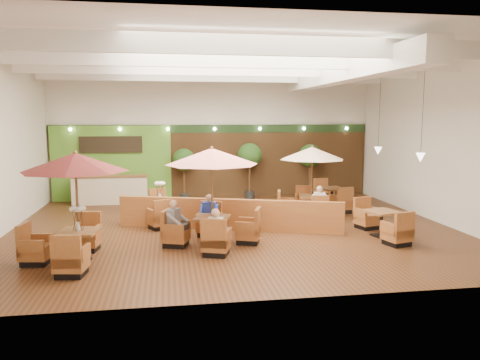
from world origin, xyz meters
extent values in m
plane|color=#381E0F|center=(0.00, 0.00, 0.00)|extent=(14.00, 14.00, 0.00)
cube|color=silver|center=(0.00, 6.00, 2.75)|extent=(14.00, 0.04, 5.50)
cube|color=silver|center=(0.00, -6.00, 2.75)|extent=(14.00, 0.04, 5.50)
cube|color=silver|center=(7.00, 0.00, 2.75)|extent=(0.04, 12.00, 5.50)
cube|color=white|center=(0.00, 0.00, 5.50)|extent=(14.00, 12.00, 0.04)
cube|color=brown|center=(0.00, 5.94, 1.60)|extent=(13.90, 0.10, 3.20)
cube|color=#1E3819|center=(0.00, 5.93, 3.05)|extent=(13.90, 0.12, 0.35)
cube|color=#59982C|center=(-4.40, 5.88, 1.60)|extent=(5.00, 0.08, 3.20)
cube|color=black|center=(-4.40, 5.80, 2.40)|extent=(2.60, 0.08, 0.70)
cube|color=white|center=(3.50, 0.00, 4.95)|extent=(0.60, 11.00, 0.60)
cube|color=white|center=(0.00, -4.00, 5.15)|extent=(13.60, 0.12, 0.45)
cube|color=white|center=(0.00, -1.30, 5.15)|extent=(13.60, 0.12, 0.45)
cube|color=white|center=(0.00, 1.30, 5.15)|extent=(13.60, 0.12, 0.45)
cube|color=white|center=(0.00, 4.00, 5.15)|extent=(13.60, 0.12, 0.45)
cylinder|color=black|center=(5.80, -1.00, 3.90)|extent=(0.01, 0.01, 3.20)
cone|color=white|center=(5.80, -1.00, 2.30)|extent=(0.28, 0.28, 0.28)
cylinder|color=black|center=(5.80, 2.00, 3.90)|extent=(0.01, 0.01, 3.20)
cone|color=white|center=(5.80, 2.00, 2.30)|extent=(0.28, 0.28, 0.28)
sphere|color=#FFEAC6|center=(-6.00, 5.70, 3.05)|extent=(0.14, 0.14, 0.14)
sphere|color=#FFEAC6|center=(-4.00, 5.70, 3.05)|extent=(0.14, 0.14, 0.14)
sphere|color=#FFEAC6|center=(-2.00, 5.70, 3.05)|extent=(0.14, 0.14, 0.14)
sphere|color=#FFEAC6|center=(0.00, 5.70, 3.05)|extent=(0.14, 0.14, 0.14)
sphere|color=#FFEAC6|center=(2.00, 5.70, 3.05)|extent=(0.14, 0.14, 0.14)
sphere|color=#FFEAC6|center=(4.00, 5.70, 3.05)|extent=(0.14, 0.14, 0.14)
sphere|color=#FFEAC6|center=(6.00, 5.70, 3.05)|extent=(0.14, 0.14, 0.14)
cube|color=beige|center=(-4.40, 5.10, 0.55)|extent=(3.00, 0.70, 1.10)
cube|color=brown|center=(-4.40, 5.10, 1.15)|extent=(3.00, 0.75, 0.06)
cube|color=brown|center=(-0.18, -0.18, 0.50)|extent=(6.90, 2.42, 1.00)
cube|color=brown|center=(-4.24, -2.92, 0.77)|extent=(1.03, 1.03, 0.06)
cylinder|color=black|center=(-4.24, -2.92, 0.39)|extent=(0.11, 0.11, 0.70)
cube|color=black|center=(-4.24, -2.92, 0.02)|extent=(0.54, 0.54, 0.04)
cube|color=brown|center=(-4.24, -3.93, 0.32)|extent=(0.75, 0.75, 0.34)
cube|color=brown|center=(-4.20, -4.20, 0.64)|extent=(0.67, 0.20, 0.75)
cube|color=brown|center=(-4.55, -3.88, 0.53)|extent=(0.17, 0.59, 0.30)
cube|color=brown|center=(-3.94, -3.97, 0.53)|extent=(0.17, 0.59, 0.30)
cube|color=black|center=(-4.24, -3.93, 0.07)|extent=(0.67, 0.67, 0.15)
cube|color=brown|center=(-4.24, -1.90, 0.32)|extent=(0.75, 0.75, 0.34)
cube|color=brown|center=(-4.28, -1.63, 0.64)|extent=(0.67, 0.20, 0.75)
cube|color=brown|center=(-3.94, -1.95, 0.53)|extent=(0.17, 0.59, 0.30)
cube|color=brown|center=(-4.55, -1.86, 0.53)|extent=(0.17, 0.59, 0.30)
cube|color=black|center=(-4.24, -1.90, 0.07)|extent=(0.67, 0.67, 0.15)
cube|color=brown|center=(-5.25, -2.92, 0.32)|extent=(0.75, 0.75, 0.34)
cube|color=brown|center=(-4.98, -2.88, 0.64)|extent=(0.20, 0.67, 0.75)
cube|color=brown|center=(-5.21, -2.61, 0.53)|extent=(0.59, 0.17, 0.30)
cube|color=brown|center=(-5.30, -3.22, 0.53)|extent=(0.59, 0.17, 0.30)
cube|color=black|center=(-5.25, -2.92, 0.07)|extent=(0.67, 0.67, 0.15)
cylinder|color=brown|center=(-4.24, -2.92, 1.33)|extent=(0.06, 0.06, 2.67)
cone|color=#591B1A|center=(-4.24, -2.92, 2.49)|extent=(2.56, 2.56, 0.45)
sphere|color=brown|center=(-4.24, -2.92, 2.72)|extent=(0.10, 0.10, 0.10)
cylinder|color=silver|center=(-4.24, -2.92, 0.91)|extent=(0.10, 0.10, 0.22)
cube|color=brown|center=(-0.85, -1.83, 0.77)|extent=(1.16, 1.16, 0.06)
cylinder|color=black|center=(-0.85, -1.83, 0.40)|extent=(0.11, 0.11, 0.71)
cube|color=black|center=(-0.85, -1.83, 0.02)|extent=(0.61, 0.61, 0.04)
cube|color=brown|center=(-0.85, -2.85, 0.32)|extent=(0.84, 0.84, 0.34)
cube|color=brown|center=(-0.76, -3.11, 0.64)|extent=(0.66, 0.32, 0.75)
cube|color=brown|center=(-1.14, -2.74, 0.53)|extent=(0.27, 0.58, 0.30)
cube|color=brown|center=(-0.55, -2.95, 0.53)|extent=(0.27, 0.58, 0.30)
cube|color=black|center=(-0.85, -2.85, 0.07)|extent=(0.75, 0.75, 0.15)
cube|color=brown|center=(-0.85, -0.82, 0.32)|extent=(0.84, 0.84, 0.34)
cube|color=brown|center=(-0.94, -0.55, 0.64)|extent=(0.66, 0.32, 0.75)
cube|color=brown|center=(-0.55, -0.92, 0.53)|extent=(0.27, 0.58, 0.30)
cube|color=brown|center=(-1.14, -0.72, 0.53)|extent=(0.27, 0.58, 0.30)
cube|color=black|center=(-0.85, -0.82, 0.07)|extent=(0.75, 0.75, 0.15)
cube|color=brown|center=(-1.86, -1.83, 0.32)|extent=(0.84, 0.84, 0.34)
cube|color=brown|center=(-1.60, -1.74, 0.64)|extent=(0.32, 0.66, 0.75)
cube|color=brown|center=(-1.76, -1.54, 0.53)|extent=(0.58, 0.27, 0.30)
cube|color=brown|center=(-1.96, -2.12, 0.53)|extent=(0.58, 0.27, 0.30)
cube|color=black|center=(-1.86, -1.83, 0.07)|extent=(0.75, 0.75, 0.15)
cube|color=brown|center=(0.17, -1.83, 0.32)|extent=(0.84, 0.84, 0.34)
cube|color=brown|center=(-0.10, -1.92, 0.64)|extent=(0.32, 0.66, 0.75)
cube|color=brown|center=(0.07, -2.12, 0.53)|extent=(0.58, 0.27, 0.30)
cube|color=brown|center=(0.27, -1.54, 0.53)|extent=(0.58, 0.27, 0.30)
cube|color=black|center=(0.17, -1.83, 0.07)|extent=(0.75, 0.75, 0.15)
cylinder|color=brown|center=(-0.85, -1.83, 1.34)|extent=(0.06, 0.06, 2.67)
cone|color=#D67167|center=(-0.85, -1.83, 2.49)|extent=(2.56, 2.56, 0.45)
sphere|color=brown|center=(-0.85, -1.83, 2.72)|extent=(0.10, 0.10, 0.10)
cube|color=brown|center=(3.08, 1.55, 0.71)|extent=(1.01, 1.01, 0.06)
cylinder|color=black|center=(3.08, 1.55, 0.36)|extent=(0.10, 0.10, 0.65)
cube|color=black|center=(3.08, 1.55, 0.02)|extent=(0.54, 0.54, 0.04)
cube|color=brown|center=(3.08, 0.62, 0.29)|extent=(0.74, 0.74, 0.31)
cube|color=brown|center=(3.14, 0.37, 0.59)|extent=(0.61, 0.25, 0.69)
cube|color=brown|center=(2.80, 0.69, 0.49)|extent=(0.21, 0.54, 0.27)
cube|color=brown|center=(3.35, 0.55, 0.49)|extent=(0.21, 0.54, 0.27)
cube|color=black|center=(3.08, 0.62, 0.07)|extent=(0.66, 0.66, 0.14)
cube|color=brown|center=(3.08, 2.48, 0.29)|extent=(0.74, 0.74, 0.31)
cube|color=brown|center=(3.01, 2.73, 0.59)|extent=(0.61, 0.25, 0.69)
cube|color=brown|center=(3.35, 2.41, 0.49)|extent=(0.21, 0.54, 0.27)
cube|color=brown|center=(2.80, 2.55, 0.49)|extent=(0.21, 0.54, 0.27)
cube|color=black|center=(3.08, 2.48, 0.07)|extent=(0.66, 0.66, 0.14)
cube|color=brown|center=(2.14, 1.55, 0.29)|extent=(0.74, 0.74, 0.31)
cube|color=brown|center=(2.39, 1.61, 0.59)|extent=(0.25, 0.61, 0.69)
cube|color=brown|center=(2.21, 1.83, 0.49)|extent=(0.54, 0.21, 0.27)
cube|color=brown|center=(2.07, 1.27, 0.49)|extent=(0.54, 0.21, 0.27)
cube|color=black|center=(2.14, 1.55, 0.07)|extent=(0.66, 0.66, 0.14)
cylinder|color=brown|center=(3.08, 1.55, 1.23)|extent=(0.06, 0.06, 2.45)
cone|color=#D4B294|center=(3.08, 1.55, 2.27)|extent=(2.35, 2.35, 0.45)
sphere|color=brown|center=(3.08, 1.55, 2.50)|extent=(0.10, 0.10, 0.10)
cube|color=brown|center=(-2.33, 1.29, 0.75)|extent=(1.17, 1.17, 0.06)
cylinder|color=black|center=(-2.33, 1.29, 0.38)|extent=(0.10, 0.10, 0.68)
cube|color=black|center=(-2.33, 1.29, 0.02)|extent=(0.62, 0.62, 0.04)
cube|color=brown|center=(-2.33, 0.30, 0.31)|extent=(0.85, 0.85, 0.33)
cube|color=brown|center=(-2.44, 0.06, 0.62)|extent=(0.63, 0.36, 0.73)
cube|color=brown|center=(-2.60, 0.18, 0.52)|extent=(0.31, 0.55, 0.29)
cube|color=brown|center=(-2.05, 0.43, 0.52)|extent=(0.31, 0.55, 0.29)
cube|color=black|center=(-2.33, 0.30, 0.07)|extent=(0.76, 0.76, 0.15)
cube|color=brown|center=(-2.33, 2.27, 0.31)|extent=(0.85, 0.85, 0.33)
cube|color=brown|center=(-2.22, 2.52, 0.62)|extent=(0.63, 0.36, 0.73)
cube|color=brown|center=(-2.05, 2.40, 0.52)|extent=(0.31, 0.55, 0.29)
cube|color=brown|center=(-2.60, 2.15, 0.52)|extent=(0.31, 0.55, 0.29)
cube|color=black|center=(-2.33, 2.27, 0.07)|extent=(0.76, 0.76, 0.15)
cylinder|color=silver|center=(-2.33, 1.29, 0.89)|extent=(0.10, 0.10, 0.22)
cube|color=brown|center=(4.25, -1.68, 0.75)|extent=(1.09, 1.09, 0.06)
cylinder|color=black|center=(4.25, -1.68, 0.39)|extent=(0.10, 0.10, 0.69)
cube|color=black|center=(4.25, -1.68, 0.02)|extent=(0.58, 0.58, 0.04)
cube|color=brown|center=(4.25, -2.67, 0.31)|extent=(0.79, 0.79, 0.33)
cube|color=brown|center=(4.17, -2.93, 0.63)|extent=(0.65, 0.27, 0.73)
cube|color=brown|center=(3.95, -2.75, 0.52)|extent=(0.23, 0.58, 0.29)
cube|color=brown|center=(4.54, -2.59, 0.52)|extent=(0.23, 0.58, 0.29)
cube|color=black|center=(4.25, -2.67, 0.07)|extent=(0.70, 0.70, 0.15)
cube|color=brown|center=(4.25, -0.69, 0.31)|extent=(0.79, 0.79, 0.33)
cube|color=brown|center=(4.32, -0.43, 0.63)|extent=(0.65, 0.27, 0.73)
cube|color=brown|center=(4.54, -0.61, 0.52)|extent=(0.23, 0.58, 0.29)
cube|color=brown|center=(3.95, -0.77, 0.52)|extent=(0.23, 0.58, 0.29)
cube|color=black|center=(4.25, -0.69, 0.07)|extent=(0.70, 0.70, 0.15)
cube|color=brown|center=(4.35, 2.87, 0.76)|extent=(1.04, 1.04, 0.06)
cylinder|color=black|center=(4.35, 2.87, 0.39)|extent=(0.11, 0.11, 0.69)
cube|color=black|center=(4.35, 2.87, 0.02)|extent=(0.55, 0.55, 0.04)
cube|color=brown|center=(4.35, 1.87, 0.32)|extent=(0.76, 0.76, 0.34)
cube|color=brown|center=(4.31, 1.60, 0.63)|extent=(0.66, 0.22, 0.74)
cube|color=brown|center=(4.05, 1.82, 0.53)|extent=(0.19, 0.58, 0.29)
cube|color=brown|center=(4.65, 1.93, 0.53)|extent=(0.19, 0.58, 0.29)
cube|color=black|center=(4.35, 1.87, 0.07)|extent=(0.67, 0.67, 0.15)
cube|color=brown|center=(4.35, 3.87, 0.32)|extent=(0.76, 0.76, 0.34)
cube|color=brown|center=(4.40, 4.14, 0.63)|extent=(0.66, 0.22, 0.74)
cube|color=brown|center=(4.65, 3.93, 0.53)|extent=(0.19, 0.58, 0.29)
cube|color=brown|center=(4.05, 3.82, 0.53)|extent=(0.19, 0.58, 0.29)
cube|color=black|center=(4.35, 3.87, 0.07)|extent=(0.67, 0.67, 0.15)
cylinder|color=black|center=(-1.36, 5.30, 0.15)|extent=(0.40, 0.40, 0.30)
cylinder|color=#472D19|center=(-1.36, 5.30, 0.95)|extent=(0.08, 0.08, 1.30)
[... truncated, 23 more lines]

